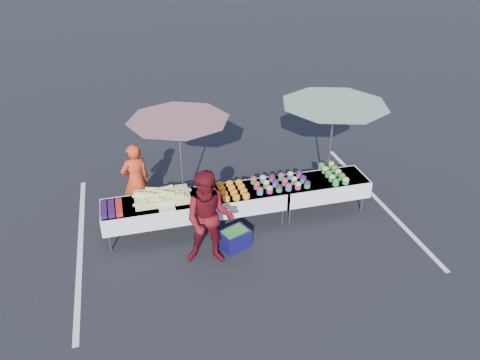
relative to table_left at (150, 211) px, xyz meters
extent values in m
plane|color=black|center=(1.80, 0.00, -0.58)|extent=(80.00, 80.00, 0.00)
cube|color=silver|center=(-1.40, 0.00, -0.58)|extent=(0.10, 5.00, 0.00)
cube|color=silver|center=(5.00, 0.00, -0.58)|extent=(0.10, 5.00, 0.00)
cube|color=white|center=(0.00, 0.00, 0.15)|extent=(1.80, 0.75, 0.04)
cube|color=white|center=(0.00, 0.00, -0.01)|extent=(1.86, 0.81, 0.36)
cylinder|color=slate|center=(-0.82, -0.29, -0.39)|extent=(0.04, 0.04, 0.39)
cylinder|color=slate|center=(-0.82, 0.29, -0.39)|extent=(0.04, 0.04, 0.39)
cylinder|color=slate|center=(0.82, -0.29, -0.39)|extent=(0.04, 0.04, 0.39)
cylinder|color=slate|center=(0.82, 0.29, -0.39)|extent=(0.04, 0.04, 0.39)
cube|color=white|center=(1.80, 0.00, 0.15)|extent=(1.80, 0.75, 0.04)
cube|color=white|center=(1.80, 0.00, -0.01)|extent=(1.86, 0.81, 0.36)
cylinder|color=slate|center=(0.98, -0.29, -0.39)|extent=(0.04, 0.04, 0.39)
cylinder|color=slate|center=(0.98, 0.29, -0.39)|extent=(0.04, 0.04, 0.39)
cylinder|color=slate|center=(2.62, -0.29, -0.39)|extent=(0.04, 0.04, 0.39)
cylinder|color=slate|center=(2.62, 0.29, -0.39)|extent=(0.04, 0.04, 0.39)
cube|color=white|center=(3.60, 0.00, 0.15)|extent=(1.80, 0.75, 0.04)
cube|color=white|center=(3.60, 0.00, -0.01)|extent=(1.86, 0.81, 0.36)
cylinder|color=slate|center=(2.78, -0.29, -0.39)|extent=(0.04, 0.04, 0.39)
cylinder|color=slate|center=(2.78, 0.29, -0.39)|extent=(0.04, 0.04, 0.39)
cylinder|color=slate|center=(4.42, -0.29, -0.39)|extent=(0.04, 0.04, 0.39)
cylinder|color=slate|center=(4.42, 0.29, -0.39)|extent=(0.04, 0.04, 0.39)
cube|color=#240B2E|center=(-0.85, -0.27, 0.21)|extent=(0.12, 0.12, 0.08)
cube|color=#240B2E|center=(-0.85, -0.13, 0.21)|extent=(0.12, 0.12, 0.08)
cube|color=#240B2E|center=(-0.85, 0.01, 0.21)|extent=(0.12, 0.12, 0.08)
cube|color=#240B2E|center=(-0.85, 0.15, 0.21)|extent=(0.12, 0.12, 0.08)
cube|color=#240B2E|center=(-0.71, -0.27, 0.21)|extent=(0.12, 0.12, 0.08)
cube|color=#240B2E|center=(-0.71, -0.13, 0.21)|extent=(0.12, 0.12, 0.08)
cube|color=#240B2E|center=(-0.71, 0.01, 0.21)|extent=(0.12, 0.12, 0.08)
cube|color=#240B2E|center=(-0.71, 0.15, 0.21)|extent=(0.12, 0.12, 0.08)
cube|color=red|center=(-0.57, -0.27, 0.21)|extent=(0.12, 0.12, 0.08)
cube|color=red|center=(-0.57, -0.13, 0.21)|extent=(0.12, 0.12, 0.08)
cube|color=red|center=(-0.57, 0.01, 0.21)|extent=(0.12, 0.12, 0.08)
cube|color=red|center=(-0.57, 0.15, 0.21)|extent=(0.12, 0.12, 0.08)
cube|color=#D0D66D|center=(0.25, 0.05, 0.24)|extent=(1.05, 0.55, 0.14)
cylinder|color=#D0D66D|center=(0.55, 0.20, 0.27)|extent=(0.27, 0.09, 0.10)
cylinder|color=#D0D66D|center=(-0.13, 0.10, 0.34)|extent=(0.27, 0.14, 0.07)
cylinder|color=#D0D66D|center=(0.36, -0.06, 0.38)|extent=(0.27, 0.14, 0.09)
cylinder|color=#D0D66D|center=(-0.17, 0.08, 0.28)|extent=(0.27, 0.15, 0.10)
cylinder|color=#D0D66D|center=(0.07, -0.01, 0.33)|extent=(0.27, 0.15, 0.08)
cylinder|color=#D0D66D|center=(0.21, 0.09, 0.36)|extent=(0.27, 0.10, 0.10)
cylinder|color=#D0D66D|center=(0.21, -0.03, 0.36)|extent=(0.27, 0.07, 0.08)
cylinder|color=#D0D66D|center=(0.12, -0.13, 0.31)|extent=(0.27, 0.14, 0.09)
cylinder|color=#D0D66D|center=(0.09, 0.25, 0.34)|extent=(0.27, 0.12, 0.08)
cylinder|color=#D0D66D|center=(0.71, 0.14, 0.29)|extent=(0.27, 0.16, 0.08)
cylinder|color=#D0D66D|center=(-0.06, 0.01, 0.34)|extent=(0.27, 0.11, 0.07)
cylinder|color=#D0D66D|center=(0.16, -0.18, 0.27)|extent=(0.27, 0.10, 0.07)
cylinder|color=#D0D66D|center=(0.36, 0.19, 0.35)|extent=(0.27, 0.12, 0.08)
cylinder|color=#D0D66D|center=(-0.18, -0.17, 0.31)|extent=(0.27, 0.15, 0.08)
cylinder|color=#D0D66D|center=(-0.09, 0.09, 0.36)|extent=(0.27, 0.10, 0.08)
cylinder|color=#D0D66D|center=(0.46, 0.00, 0.32)|extent=(0.27, 0.16, 0.10)
cylinder|color=#D0D66D|center=(-0.03, -0.02, 0.38)|extent=(0.27, 0.12, 0.09)
cylinder|color=#D0D66D|center=(0.52, -0.18, 0.37)|extent=(0.27, 0.09, 0.07)
cylinder|color=#D0D66D|center=(0.58, -0.15, 0.30)|extent=(0.27, 0.10, 0.09)
cylinder|color=#D0D66D|center=(0.50, -0.09, 0.28)|extent=(0.27, 0.12, 0.09)
cube|color=white|center=(0.30, -0.30, 0.19)|extent=(0.30, 0.25, 0.05)
cylinder|color=orange|center=(1.25, -0.28, 0.19)|extent=(0.15, 0.15, 0.05)
ellipsoid|color=orange|center=(1.25, -0.28, 0.23)|extent=(0.15, 0.15, 0.08)
cylinder|color=orange|center=(1.25, -0.10, 0.19)|extent=(0.15, 0.15, 0.05)
ellipsoid|color=orange|center=(1.25, -0.10, 0.23)|extent=(0.15, 0.15, 0.08)
cylinder|color=orange|center=(1.25, 0.08, 0.19)|extent=(0.15, 0.15, 0.05)
ellipsoid|color=orange|center=(1.25, 0.08, 0.23)|extent=(0.15, 0.15, 0.08)
cylinder|color=orange|center=(1.25, 0.26, 0.19)|extent=(0.15, 0.15, 0.05)
ellipsoid|color=orange|center=(1.25, 0.26, 0.23)|extent=(0.15, 0.15, 0.08)
cylinder|color=orange|center=(1.45, -0.28, 0.19)|extent=(0.15, 0.15, 0.05)
ellipsoid|color=orange|center=(1.45, -0.28, 0.23)|extent=(0.15, 0.15, 0.08)
cylinder|color=orange|center=(1.45, -0.10, 0.19)|extent=(0.15, 0.15, 0.05)
ellipsoid|color=orange|center=(1.45, -0.10, 0.23)|extent=(0.15, 0.15, 0.08)
cylinder|color=orange|center=(1.45, 0.08, 0.19)|extent=(0.15, 0.15, 0.05)
ellipsoid|color=orange|center=(1.45, 0.08, 0.23)|extent=(0.15, 0.15, 0.08)
cylinder|color=orange|center=(1.45, 0.26, 0.19)|extent=(0.15, 0.15, 0.05)
ellipsoid|color=orange|center=(1.45, 0.26, 0.23)|extent=(0.15, 0.15, 0.08)
cylinder|color=orange|center=(1.65, -0.28, 0.19)|extent=(0.15, 0.15, 0.05)
ellipsoid|color=orange|center=(1.65, -0.28, 0.23)|extent=(0.15, 0.15, 0.08)
cylinder|color=orange|center=(1.65, -0.10, 0.19)|extent=(0.15, 0.15, 0.05)
ellipsoid|color=orange|center=(1.65, -0.10, 0.23)|extent=(0.15, 0.15, 0.08)
cylinder|color=orange|center=(1.65, 0.08, 0.19)|extent=(0.15, 0.15, 0.05)
ellipsoid|color=orange|center=(1.65, 0.08, 0.23)|extent=(0.15, 0.15, 0.08)
cylinder|color=orange|center=(1.65, 0.26, 0.19)|extent=(0.15, 0.15, 0.05)
ellipsoid|color=orange|center=(1.65, 0.26, 0.23)|extent=(0.15, 0.15, 0.08)
cylinder|color=orange|center=(1.85, -0.28, 0.19)|extent=(0.15, 0.15, 0.05)
ellipsoid|color=orange|center=(1.85, -0.28, 0.23)|extent=(0.15, 0.15, 0.08)
cylinder|color=orange|center=(1.85, -0.10, 0.19)|extent=(0.15, 0.15, 0.05)
ellipsoid|color=orange|center=(1.85, -0.10, 0.23)|extent=(0.15, 0.15, 0.08)
cylinder|color=orange|center=(1.85, 0.08, 0.19)|extent=(0.15, 0.15, 0.05)
ellipsoid|color=orange|center=(1.85, 0.08, 0.23)|extent=(0.15, 0.15, 0.08)
cylinder|color=orange|center=(1.85, 0.26, 0.19)|extent=(0.15, 0.15, 0.05)
ellipsoid|color=orange|center=(1.85, 0.26, 0.23)|extent=(0.15, 0.15, 0.08)
cylinder|color=blue|center=(2.15, -0.22, 0.22)|extent=(0.13, 0.13, 0.10)
ellipsoid|color=maroon|center=(2.15, -0.22, 0.28)|extent=(0.14, 0.14, 0.10)
cylinder|color=#A62370|center=(2.15, 0.00, 0.22)|extent=(0.13, 0.13, 0.10)
ellipsoid|color=maroon|center=(2.15, 0.00, 0.28)|extent=(0.14, 0.14, 0.10)
cylinder|color=#218638|center=(2.15, 0.22, 0.22)|extent=(0.13, 0.13, 0.10)
ellipsoid|color=maroon|center=(2.15, 0.22, 0.28)|extent=(0.14, 0.14, 0.10)
cylinder|color=#A62370|center=(2.35, -0.22, 0.22)|extent=(0.13, 0.13, 0.10)
ellipsoid|color=tan|center=(2.35, -0.22, 0.28)|extent=(0.14, 0.14, 0.10)
cylinder|color=#218638|center=(2.35, 0.00, 0.22)|extent=(0.13, 0.13, 0.10)
ellipsoid|color=tan|center=(2.35, 0.00, 0.28)|extent=(0.14, 0.14, 0.10)
cylinder|color=blue|center=(2.35, 0.22, 0.22)|extent=(0.13, 0.13, 0.10)
ellipsoid|color=tan|center=(2.35, 0.22, 0.28)|extent=(0.14, 0.14, 0.10)
cylinder|color=#218638|center=(2.55, -0.22, 0.22)|extent=(0.13, 0.13, 0.10)
ellipsoid|color=#25112C|center=(2.55, -0.22, 0.28)|extent=(0.14, 0.14, 0.10)
cylinder|color=blue|center=(2.55, 0.00, 0.22)|extent=(0.13, 0.13, 0.10)
ellipsoid|color=#25112C|center=(2.55, 0.00, 0.28)|extent=(0.14, 0.14, 0.10)
cylinder|color=#A62370|center=(2.55, 0.22, 0.22)|extent=(0.13, 0.13, 0.10)
ellipsoid|color=#25112C|center=(2.55, 0.22, 0.28)|extent=(0.14, 0.14, 0.10)
cylinder|color=blue|center=(2.75, -0.22, 0.22)|extent=(0.13, 0.13, 0.10)
ellipsoid|color=maroon|center=(2.75, -0.22, 0.28)|extent=(0.14, 0.14, 0.10)
cylinder|color=#A62370|center=(2.75, 0.00, 0.22)|extent=(0.13, 0.13, 0.10)
ellipsoid|color=maroon|center=(2.75, 0.00, 0.28)|extent=(0.14, 0.14, 0.10)
cylinder|color=#218638|center=(2.75, 0.22, 0.22)|extent=(0.13, 0.13, 0.10)
ellipsoid|color=maroon|center=(2.75, 0.22, 0.28)|extent=(0.14, 0.14, 0.10)
cylinder|color=#A62370|center=(2.95, -0.22, 0.22)|extent=(0.13, 0.13, 0.10)
ellipsoid|color=tan|center=(2.95, -0.22, 0.28)|extent=(0.14, 0.14, 0.10)
cylinder|color=#218638|center=(2.95, 0.00, 0.22)|extent=(0.13, 0.13, 0.10)
ellipsoid|color=tan|center=(2.95, 0.00, 0.28)|extent=(0.14, 0.14, 0.10)
cylinder|color=blue|center=(2.95, 0.22, 0.22)|extent=(0.13, 0.13, 0.10)
ellipsoid|color=tan|center=(2.95, 0.22, 0.28)|extent=(0.14, 0.14, 0.10)
cylinder|color=#218638|center=(3.15, -0.22, 0.22)|extent=(0.13, 0.13, 0.10)
ellipsoid|color=#25112C|center=(3.15, -0.22, 0.28)|extent=(0.14, 0.14, 0.10)
cylinder|color=blue|center=(3.15, 0.00, 0.22)|extent=(0.13, 0.13, 0.10)
ellipsoid|color=#25112C|center=(3.15, 0.00, 0.28)|extent=(0.14, 0.14, 0.10)
cylinder|color=#A62370|center=(3.15, 0.22, 0.22)|extent=(0.13, 0.13, 0.10)
ellipsoid|color=#25112C|center=(3.15, 0.22, 0.28)|extent=(0.14, 0.14, 0.10)
cylinder|color=#218638|center=(3.75, -0.28, 0.21)|extent=(0.14, 0.14, 0.08)
ellipsoid|color=#206A1C|center=(3.75, -0.28, 0.26)|extent=(0.14, 0.14, 0.11)
cylinder|color=#218638|center=(3.75, -0.10, 0.21)|extent=(0.14, 0.14, 0.08)
ellipsoid|color=#D5C15F|center=(3.75, -0.10, 0.26)|extent=(0.14, 0.14, 0.11)
cylinder|color=#218638|center=(3.75, 0.08, 0.21)|extent=(0.14, 0.14, 0.08)
ellipsoid|color=#206A1C|center=(3.75, 0.08, 0.26)|extent=(0.14, 0.14, 0.11)
cylinder|color=#218638|center=(3.75, 0.26, 0.21)|extent=(0.14, 0.14, 0.08)
ellipsoid|color=#D5C15F|center=(3.75, 0.26, 0.26)|extent=(0.14, 0.14, 0.11)
cylinder|color=#218638|center=(3.75, 0.44, 0.21)|extent=(0.14, 0.14, 0.08)
ellipsoid|color=#206A1C|center=(3.75, 0.44, 0.26)|extent=(0.14, 0.14, 0.11)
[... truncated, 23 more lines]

